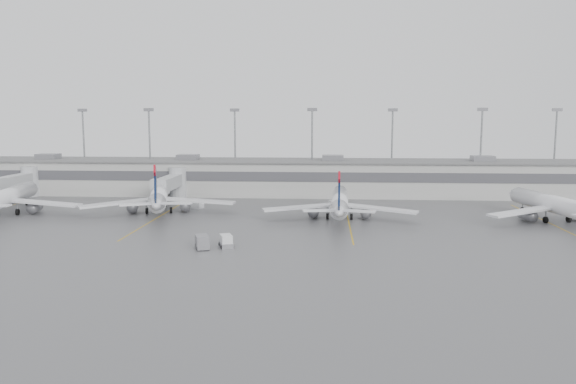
# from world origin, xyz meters

# --- Properties ---
(ground) EXTENTS (260.00, 260.00, 0.00)m
(ground) POSITION_xyz_m (0.00, 0.00, 0.00)
(ground) COLOR #4E4E50
(ground) RESTS_ON ground
(terminal) EXTENTS (152.00, 17.00, 9.45)m
(terminal) POSITION_xyz_m (-0.01, 57.98, 4.17)
(terminal) COLOR #A6A6A1
(terminal) RESTS_ON ground
(light_masts) EXTENTS (142.40, 8.00, 20.60)m
(light_masts) POSITION_xyz_m (0.00, 63.75, 12.03)
(light_masts) COLOR gray
(light_masts) RESTS_ON ground
(jet_bridge_left) EXTENTS (4.00, 17.20, 7.00)m
(jet_bridge_left) POSITION_xyz_m (-55.50, 45.72, 3.87)
(jet_bridge_left) COLOR #A6A9AB
(jet_bridge_left) RESTS_ON ground
(jet_bridge_right) EXTENTS (4.00, 17.20, 7.00)m
(jet_bridge_right) POSITION_xyz_m (-20.50, 45.72, 3.87)
(jet_bridge_right) COLOR #A6A9AB
(jet_bridge_right) RESTS_ON ground
(stand_markings) EXTENTS (105.25, 40.00, 0.01)m
(stand_markings) POSITION_xyz_m (-0.00, 24.00, 0.01)
(stand_markings) COLOR #CA980B
(stand_markings) RESTS_ON ground
(jet_far_left) EXTENTS (29.01, 32.80, 10.69)m
(jet_far_left) POSITION_xyz_m (-47.05, 25.11, 3.32)
(jet_far_left) COLOR white
(jet_far_left) RESTS_ON ground
(jet_mid_left) EXTENTS (28.26, 32.10, 10.61)m
(jet_mid_left) POSITION_xyz_m (-18.72, 29.17, 3.30)
(jet_mid_left) COLOR white
(jet_mid_left) RESTS_ON ground
(jet_mid_right) EXTENTS (27.82, 31.20, 10.09)m
(jet_mid_right) POSITION_xyz_m (15.93, 24.99, 3.14)
(jet_mid_right) COLOR white
(jet_mid_right) RESTS_ON ground
(jet_far_right) EXTENTS (27.57, 31.20, 10.19)m
(jet_far_right) POSITION_xyz_m (53.83, 24.42, 3.17)
(jet_far_right) COLOR white
(jet_far_right) RESTS_ON ground
(baggage_tug) EXTENTS (2.58, 3.20, 1.79)m
(baggage_tug) POSITION_xyz_m (-0.65, 1.43, 0.70)
(baggage_tug) COLOR silver
(baggage_tug) RESTS_ON ground
(baggage_cart) EXTENTS (2.61, 3.37, 1.91)m
(baggage_cart) POSITION_xyz_m (-3.85, 0.23, 0.99)
(baggage_cart) COLOR slate
(baggage_cart) RESTS_ON ground
(gse_uld_a) EXTENTS (2.73, 1.89, 1.88)m
(gse_uld_a) POSITION_xyz_m (-53.68, 40.25, 0.94)
(gse_uld_a) COLOR silver
(gse_uld_a) RESTS_ON ground
(gse_uld_b) EXTENTS (3.12, 2.64, 1.87)m
(gse_uld_b) POSITION_xyz_m (-12.89, 35.37, 0.94)
(gse_uld_b) COLOR silver
(gse_uld_b) RESTS_ON ground
(gse_uld_c) EXTENTS (2.48, 1.82, 1.63)m
(gse_uld_c) POSITION_xyz_m (15.28, 36.99, 0.82)
(gse_uld_c) COLOR silver
(gse_uld_c) RESTS_ON ground
(gse_loader) EXTENTS (3.11, 4.11, 2.29)m
(gse_loader) POSITION_xyz_m (-23.52, 47.51, 1.15)
(gse_loader) COLOR slate
(gse_loader) RESTS_ON ground
(cone_a) EXTENTS (0.49, 0.49, 0.79)m
(cone_a) POSITION_xyz_m (-54.05, 37.74, 0.39)
(cone_a) COLOR #FF6C05
(cone_a) RESTS_ON ground
(cone_b) EXTENTS (0.43, 0.43, 0.68)m
(cone_b) POSITION_xyz_m (-25.43, 38.84, 0.34)
(cone_b) COLOR #FF6C05
(cone_b) RESTS_ON ground
(cone_c) EXTENTS (0.40, 0.40, 0.63)m
(cone_c) POSITION_xyz_m (22.33, 32.63, 0.31)
(cone_c) COLOR #FF6C05
(cone_c) RESTS_ON ground
(cone_d) EXTENTS (0.40, 0.40, 0.64)m
(cone_d) POSITION_xyz_m (57.90, 35.12, 0.32)
(cone_d) COLOR #FF6C05
(cone_d) RESTS_ON ground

